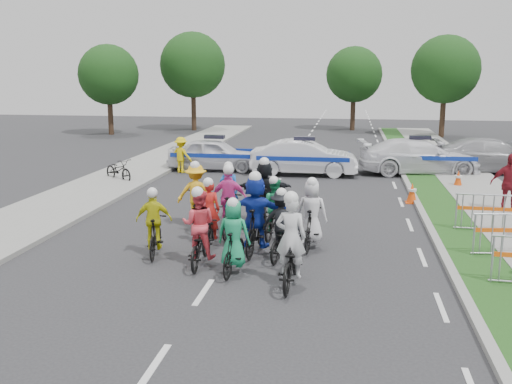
% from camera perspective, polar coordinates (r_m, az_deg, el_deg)
% --- Properties ---
extents(ground, '(90.00, 90.00, 0.00)m').
position_cam_1_polar(ground, '(11.67, -5.25, -9.95)').
color(ground, '#28282B').
rests_on(ground, ground).
extents(curb_right, '(0.20, 60.00, 0.12)m').
position_cam_1_polar(curb_right, '(16.22, 17.21, -3.95)').
color(curb_right, gray).
rests_on(curb_right, ground).
extents(grass_strip, '(1.20, 60.00, 0.11)m').
position_cam_1_polar(grass_strip, '(16.34, 19.65, -4.02)').
color(grass_strip, '#1E4115').
rests_on(grass_strip, ground).
extents(sidewalk_left, '(3.00, 60.00, 0.13)m').
position_cam_1_polar(sidewalk_left, '(18.54, -21.06, -2.24)').
color(sidewalk_left, gray).
rests_on(sidewalk_left, ground).
extents(rider_0, '(0.76, 1.99, 2.01)m').
position_cam_1_polar(rider_0, '(11.82, 3.50, -6.23)').
color(rider_0, black).
rests_on(rider_0, ground).
extents(rider_1, '(0.76, 1.67, 1.72)m').
position_cam_1_polar(rider_1, '(12.48, -2.23, -5.17)').
color(rider_1, black).
rests_on(rider_1, ground).
extents(rider_2, '(0.80, 1.84, 1.85)m').
position_cam_1_polar(rider_2, '(13.06, -5.69, -4.39)').
color(rider_2, black).
rests_on(rider_2, ground).
extents(rider_3, '(0.90, 1.67, 1.70)m').
position_cam_1_polar(rider_3, '(13.85, -10.09, -3.69)').
color(rider_3, black).
rests_on(rider_3, ground).
extents(rider_4, '(1.03, 1.76, 1.72)m').
position_cam_1_polar(rider_4, '(13.48, 2.57, -3.88)').
color(rider_4, black).
rests_on(rider_4, ground).
extents(rider_5, '(1.66, 1.98, 2.05)m').
position_cam_1_polar(rider_5, '(13.78, -0.04, -2.75)').
color(rider_5, black).
rests_on(rider_5, ground).
extents(rider_6, '(0.85, 1.81, 1.77)m').
position_cam_1_polar(rider_6, '(14.55, -4.65, -3.08)').
color(rider_6, black).
rests_on(rider_6, ground).
extents(rider_7, '(0.81, 1.78, 1.83)m').
position_cam_1_polar(rider_7, '(14.28, 5.57, -2.87)').
color(rider_7, black).
rests_on(rider_7, ground).
extents(rider_8, '(0.81, 1.72, 1.69)m').
position_cam_1_polar(rider_8, '(15.15, 1.80, -2.27)').
color(rider_8, black).
rests_on(rider_8, ground).
extents(rider_9, '(0.99, 1.87, 1.96)m').
position_cam_1_polar(rider_9, '(15.35, -2.67, -1.63)').
color(rider_9, black).
rests_on(rider_9, ground).
extents(rider_10, '(1.15, 1.96, 1.92)m').
position_cam_1_polar(rider_10, '(16.23, -5.97, -0.97)').
color(rider_10, black).
rests_on(rider_10, ground).
extents(rider_11, '(1.63, 1.94, 1.97)m').
position_cam_1_polar(rider_11, '(16.48, 0.86, -0.42)').
color(rider_11, black).
rests_on(rider_11, ground).
extents(rider_12, '(0.85, 1.83, 1.80)m').
position_cam_1_polar(rider_12, '(16.91, -2.68, -0.91)').
color(rider_12, black).
rests_on(rider_12, ground).
extents(police_car_0, '(4.26, 1.86, 1.43)m').
position_cam_1_polar(police_car_0, '(25.84, -4.14, 3.78)').
color(police_car_0, white).
rests_on(police_car_0, ground).
extents(police_car_1, '(4.58, 1.66, 1.50)m').
position_cam_1_polar(police_car_1, '(24.61, 4.84, 3.45)').
color(police_car_1, white).
rests_on(police_car_1, ground).
extents(police_car_2, '(5.47, 2.88, 1.51)m').
position_cam_1_polar(police_car_2, '(25.78, 15.98, 3.43)').
color(police_car_2, white).
rests_on(police_car_2, ground).
extents(civilian_sedan, '(5.24, 2.30, 1.50)m').
position_cam_1_polar(civilian_sedan, '(27.20, 22.58, 3.38)').
color(civilian_sedan, '#A2A2A6').
rests_on(civilian_sedan, ground).
extents(spectator_2, '(1.17, 0.61, 1.91)m').
position_cam_1_polar(spectator_2, '(19.25, 24.01, 0.73)').
color(spectator_2, maroon).
rests_on(spectator_2, ground).
extents(marshal_hiviz, '(1.15, 0.87, 1.57)m').
position_cam_1_polar(marshal_hiviz, '(25.28, -7.49, 3.69)').
color(marshal_hiviz, yellow).
rests_on(marshal_hiviz, ground).
extents(barrier_2, '(2.01, 0.56, 1.12)m').
position_cam_1_polar(barrier_2, '(16.72, 22.61, -2.10)').
color(barrier_2, '#A5A8AD').
rests_on(barrier_2, ground).
extents(cone_0, '(0.40, 0.40, 0.70)m').
position_cam_1_polar(cone_0, '(19.94, 15.33, -0.11)').
color(cone_0, '#F24C0C').
rests_on(cone_0, ground).
extents(cone_1, '(0.40, 0.40, 0.70)m').
position_cam_1_polar(cone_1, '(23.04, 19.56, 1.20)').
color(cone_1, '#F24C0C').
rests_on(cone_1, ground).
extents(parked_bike, '(1.78, 1.51, 0.92)m').
position_cam_1_polar(parked_bike, '(23.77, -13.59, 2.15)').
color(parked_bike, black).
rests_on(parked_bike, ground).
extents(tree_0, '(4.20, 4.20, 6.30)m').
position_cam_1_polar(tree_0, '(41.98, -14.54, 11.28)').
color(tree_0, '#382619').
rests_on(tree_0, ground).
extents(tree_1, '(4.55, 4.55, 6.82)m').
position_cam_1_polar(tree_1, '(40.95, 18.43, 11.55)').
color(tree_1, '#382619').
rests_on(tree_1, ground).
extents(tree_3, '(4.90, 4.90, 7.35)m').
position_cam_1_polar(tree_3, '(44.09, -6.35, 12.50)').
color(tree_3, '#382619').
rests_on(tree_3, ground).
extents(tree_4, '(4.20, 4.20, 6.30)m').
position_cam_1_polar(tree_4, '(44.48, 9.79, 11.49)').
color(tree_4, '#382619').
rests_on(tree_4, ground).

